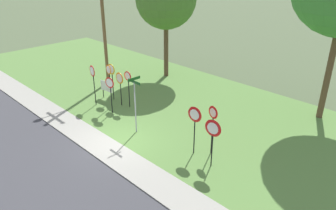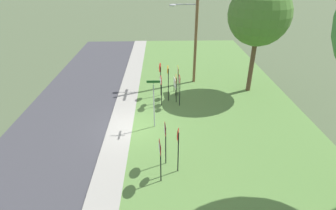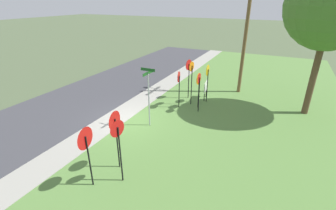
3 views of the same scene
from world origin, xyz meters
name	(u,v)px [view 1 (image 1 of 3)]	position (x,y,z in m)	size (l,w,h in m)	color
ground_plane	(117,142)	(0.00, 0.00, 0.00)	(160.00, 160.00, 0.00)	#4C5B3D
road_asphalt	(28,183)	(0.00, -4.80, 0.01)	(44.00, 6.40, 0.01)	#3D3D42
sidewalk_strip	(104,148)	(0.00, -0.80, 0.03)	(44.00, 1.60, 0.06)	#99968C
grass_median	(192,108)	(0.00, 6.00, 0.02)	(44.00, 12.00, 0.04)	#567F3D
stop_sign_near_left	(109,78)	(-3.78, 2.42, 2.05)	(0.61, 0.12, 2.85)	black
stop_sign_near_right	(110,88)	(-3.01, 1.89, 1.74)	(0.67, 0.15, 2.36)	black
stop_sign_far_left	(112,74)	(-4.64, 3.21, 1.88)	(0.71, 0.10, 2.53)	black
stop_sign_far_center	(93,77)	(-4.75, 1.85, 2.01)	(0.71, 0.15, 2.71)	black
stop_sign_far_right	(120,82)	(-3.51, 3.00, 1.69)	(0.74, 0.10, 2.27)	black
stop_sign_center_tall	(128,82)	(-2.94, 3.22, 1.77)	(0.61, 0.10, 2.44)	black
yield_sign_near_left	(213,119)	(4.18, 2.65, 1.94)	(0.63, 0.16, 2.58)	black
yield_sign_near_right	(213,132)	(4.86, 1.78, 1.85)	(0.82, 0.13, 2.43)	black
yield_sign_far_left	(194,119)	(3.56, 2.05, 1.94)	(0.78, 0.12, 2.53)	black
street_name_post	(135,101)	(-0.09, 1.43, 1.94)	(0.96, 0.82, 3.22)	#9EA0A8
utility_pole	(101,18)	(-7.53, 4.69, 4.95)	(2.10, 2.35, 9.11)	brown
notice_board	(107,87)	(-5.08, 3.01, 0.87)	(1.10, 0.17, 1.25)	black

